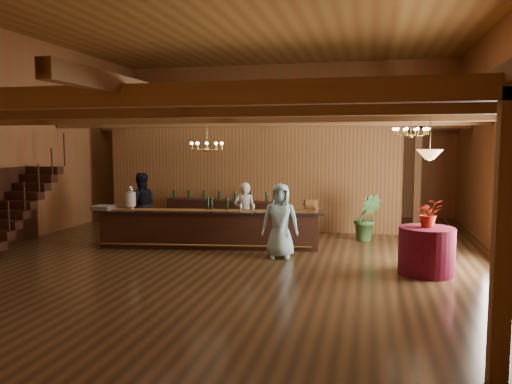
% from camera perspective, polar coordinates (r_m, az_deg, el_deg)
% --- Properties ---
extents(floor, '(14.00, 14.00, 0.00)m').
position_cam_1_polar(floor, '(11.95, -2.42, -7.08)').
color(floor, brown).
rests_on(floor, ground).
extents(ceiling, '(14.00, 14.00, 0.00)m').
position_cam_1_polar(ceiling, '(12.01, -2.54, 19.46)').
color(ceiling, olive).
rests_on(ceiling, wall_back).
extents(wall_back, '(12.00, 0.10, 5.50)m').
position_cam_1_polar(wall_back, '(18.51, 3.28, 5.97)').
color(wall_back, '#995530').
rests_on(wall_back, floor).
extents(wall_front, '(12.00, 0.10, 5.50)m').
position_cam_1_polar(wall_front, '(5.25, -23.23, 6.60)').
color(wall_front, '#995530').
rests_on(wall_front, floor).
extents(wall_left, '(0.10, 14.00, 5.50)m').
position_cam_1_polar(wall_left, '(14.46, -26.20, 5.53)').
color(wall_left, '#995530').
rests_on(wall_left, floor).
extents(beam_grid, '(11.90, 13.90, 0.39)m').
position_cam_1_polar(beam_grid, '(12.17, -1.85, 8.51)').
color(beam_grid, brown).
rests_on(beam_grid, wall_left).
extents(support_posts, '(9.20, 10.20, 3.20)m').
position_cam_1_polar(support_posts, '(11.23, -3.13, 0.37)').
color(support_posts, brown).
rests_on(support_posts, floor).
extents(partition_wall, '(9.00, 0.18, 3.10)m').
position_cam_1_polar(partition_wall, '(15.21, -0.80, 1.55)').
color(partition_wall, brown).
rests_on(partition_wall, floor).
extents(window_right_back, '(0.12, 1.05, 1.75)m').
position_cam_1_polar(window_right_back, '(12.63, 25.93, 0.17)').
color(window_right_back, white).
rests_on(window_right_back, wall_right).
extents(staircase, '(1.00, 2.80, 2.00)m').
position_cam_1_polar(staircase, '(13.63, -26.04, -1.81)').
color(staircase, '#341912').
rests_on(staircase, floor).
extents(backroom_boxes, '(4.10, 0.60, 1.10)m').
position_cam_1_polar(backroom_boxes, '(17.21, 1.45, -1.40)').
color(backroom_boxes, '#341912').
rests_on(backroom_boxes, floor).
extents(tasting_bar, '(5.74, 1.49, 0.96)m').
position_cam_1_polar(tasting_bar, '(12.59, -5.40, -4.22)').
color(tasting_bar, '#341912').
rests_on(tasting_bar, floor).
extents(beverage_dispenser, '(0.26, 0.26, 0.60)m').
position_cam_1_polar(beverage_dispenser, '(13.04, -14.16, -0.68)').
color(beverage_dispenser, silver).
rests_on(beverage_dispenser, tasting_bar).
extents(glass_rack_tray, '(0.50, 0.50, 0.10)m').
position_cam_1_polar(glass_rack_tray, '(13.22, -17.03, -1.70)').
color(glass_rack_tray, gray).
rests_on(glass_rack_tray, tasting_bar).
extents(raffle_drum, '(0.34, 0.24, 0.30)m').
position_cam_1_polar(raffle_drum, '(12.25, 6.28, -1.45)').
color(raffle_drum, olive).
rests_on(raffle_drum, tasting_bar).
extents(bar_bottle_0, '(0.07, 0.07, 0.30)m').
position_cam_1_polar(bar_bottle_0, '(12.61, -5.52, -1.36)').
color(bar_bottle_0, black).
rests_on(bar_bottle_0, tasting_bar).
extents(bar_bottle_1, '(0.07, 0.07, 0.30)m').
position_cam_1_polar(bar_bottle_1, '(12.59, -5.11, -1.37)').
color(bar_bottle_1, black).
rests_on(bar_bottle_1, tasting_bar).
extents(bar_bottle_2, '(0.07, 0.07, 0.30)m').
position_cam_1_polar(bar_bottle_2, '(12.53, -3.34, -1.39)').
color(bar_bottle_2, black).
rests_on(bar_bottle_2, tasting_bar).
extents(backbar_shelf, '(3.34, 0.93, 0.93)m').
position_cam_1_polar(backbar_shelf, '(15.02, -4.20, -2.69)').
color(backbar_shelf, '#341912').
rests_on(backbar_shelf, floor).
extents(round_table, '(1.10, 1.10, 0.95)m').
position_cam_1_polar(round_table, '(10.60, 18.90, -6.38)').
color(round_table, '#5D0824').
rests_on(round_table, floor).
extents(chandelier_left, '(0.80, 0.80, 0.79)m').
position_cam_1_polar(chandelier_left, '(12.18, -5.65, 5.32)').
color(chandelier_left, gold).
rests_on(chandelier_left, beam_grid).
extents(chandelier_right, '(0.80, 0.80, 0.47)m').
position_cam_1_polar(chandelier_right, '(12.06, 17.29, 6.62)').
color(chandelier_right, gold).
rests_on(chandelier_right, beam_grid).
extents(pendant_lamp, '(0.52, 0.52, 0.90)m').
position_cam_1_polar(pendant_lamp, '(10.39, 19.24, 4.08)').
color(pendant_lamp, gold).
rests_on(pendant_lamp, beam_grid).
extents(bartender, '(0.63, 0.46, 1.61)m').
position_cam_1_polar(bartender, '(13.13, -1.29, -2.37)').
color(bartender, silver).
rests_on(bartender, floor).
extents(staff_second, '(1.11, 1.03, 1.82)m').
position_cam_1_polar(staff_second, '(14.16, -13.02, -1.50)').
color(staff_second, black).
rests_on(staff_second, floor).
extents(guest, '(0.89, 0.63, 1.71)m').
position_cam_1_polar(guest, '(11.40, 2.78, -3.31)').
color(guest, '#A4E1EC').
rests_on(guest, floor).
extents(floor_plant, '(0.71, 0.58, 1.28)m').
position_cam_1_polar(floor_plant, '(13.72, 12.58, -2.84)').
color(floor_plant, '#365B2C').
rests_on(floor_plant, floor).
extents(table_flowers, '(0.56, 0.50, 0.56)m').
position_cam_1_polar(table_flowers, '(10.52, 19.15, -2.30)').
color(table_flowers, '#A7220E').
rests_on(table_flowers, round_table).
extents(table_vase, '(0.17, 0.17, 0.34)m').
position_cam_1_polar(table_vase, '(10.51, 19.03, -2.93)').
color(table_vase, gold).
rests_on(table_vase, round_table).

